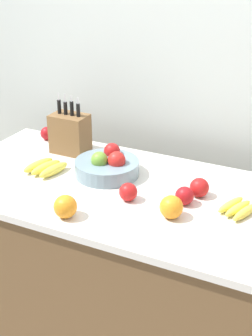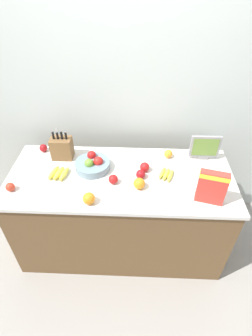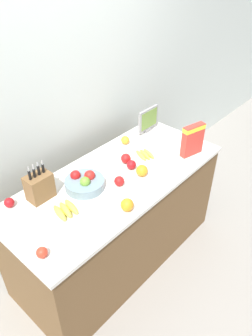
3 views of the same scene
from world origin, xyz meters
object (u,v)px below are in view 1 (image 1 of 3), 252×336
object	(u,v)px
knife_block	(70,133)
apple_middle	(199,187)
apple_rear	(128,192)
fruit_bowl	(108,166)
banana_bunch_right	(238,208)
orange_by_cereal	(171,207)
apple_rightmost	(184,196)
apple_front	(47,133)
orange_mid_left	(65,207)
banana_bunch_left	(46,167)

from	to	relation	value
knife_block	apple_middle	distance (m)	0.72
apple_rear	fruit_bowl	bearing A→B (deg)	137.18
fruit_bowl	knife_block	bearing A→B (deg)	153.34
banana_bunch_right	orange_by_cereal	size ratio (longest dim) A/B	2.13
apple_rear	apple_rightmost	bearing A→B (deg)	17.77
apple_front	orange_by_cereal	size ratio (longest dim) A/B	0.77
apple_rear	orange_by_cereal	world-z (taller)	orange_by_cereal
apple_rightmost	orange_mid_left	size ratio (longest dim) A/B	0.83
banana_bunch_left	orange_mid_left	bearing A→B (deg)	-44.91
knife_block	banana_bunch_right	distance (m)	0.90
apple_rightmost	apple_middle	size ratio (longest dim) A/B	0.94
knife_block	fruit_bowl	xyz separation A→B (m)	(0.28, -0.14, -0.06)
banana_bunch_right	apple_middle	size ratio (longest dim) A/B	2.39
fruit_bowl	apple_front	bearing A→B (deg)	154.93
banana_bunch_right	banana_bunch_left	bearing A→B (deg)	-178.07
apple_middle	banana_bunch_right	bearing A→B (deg)	-17.90
fruit_bowl	apple_middle	size ratio (longest dim) A/B	3.59
knife_block	fruit_bowl	world-z (taller)	knife_block
banana_bunch_right	orange_mid_left	bearing A→B (deg)	-151.08
knife_block	banana_bunch_left	world-z (taller)	knife_block
apple_rear	apple_front	xyz separation A→B (m)	(-0.66, 0.39, -0.00)
orange_by_cereal	banana_bunch_right	bearing A→B (deg)	34.16
apple_rear	orange_by_cereal	bearing A→B (deg)	-13.30
banana_bunch_right	apple_rear	world-z (taller)	apple_rear
fruit_bowl	banana_bunch_left	bearing A→B (deg)	-159.16
banana_bunch_right	apple_front	size ratio (longest dim) A/B	2.77
apple_middle	apple_front	world-z (taller)	apple_middle
knife_block	apple_rear	xyz separation A→B (m)	(0.46, -0.31, -0.06)
apple_rear	orange_by_cereal	distance (m)	0.20
fruit_bowl	orange_by_cereal	bearing A→B (deg)	-29.50
banana_bunch_left	apple_middle	world-z (taller)	apple_middle
banana_bunch_left	apple_front	world-z (taller)	apple_front
apple_middle	apple_rear	xyz separation A→B (m)	(-0.24, -0.15, -0.00)
fruit_bowl	apple_rear	size ratio (longest dim) A/B	3.84
banana_bunch_right	apple_rear	xyz separation A→B (m)	(-0.41, -0.10, 0.02)
apple_front	orange_by_cereal	xyz separation A→B (m)	(0.85, -0.44, 0.01)
apple_rightmost	orange_mid_left	xyz separation A→B (m)	(-0.37, -0.28, 0.01)
apple_middle	apple_rear	distance (m)	0.29
knife_block	banana_bunch_left	xyz separation A→B (m)	(0.02, -0.24, -0.08)
banana_bunch_left	banana_bunch_right	distance (m)	0.86
knife_block	orange_by_cereal	size ratio (longest dim) A/B	3.28
apple_rightmost	orange_by_cereal	world-z (taller)	orange_by_cereal
apple_middle	knife_block	bearing A→B (deg)	167.64
fruit_bowl	apple_rear	bearing A→B (deg)	-42.82
banana_bunch_left	apple_rear	distance (m)	0.45
apple_rightmost	orange_by_cereal	xyz separation A→B (m)	(-0.01, -0.11, 0.01)
banana_bunch_right	apple_rear	distance (m)	0.43
fruit_bowl	orange_mid_left	xyz separation A→B (m)	(0.03, -0.38, 0.00)
banana_bunch_left	orange_by_cereal	world-z (taller)	orange_by_cereal
orange_mid_left	orange_by_cereal	xyz separation A→B (m)	(0.35, 0.17, -0.00)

